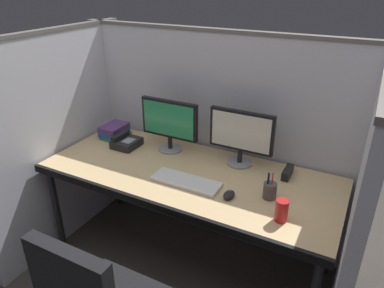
{
  "coord_description": "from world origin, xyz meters",
  "views": [
    {
      "loc": [
        0.95,
        -1.45,
        1.9
      ],
      "look_at": [
        0.0,
        0.35,
        0.92
      ],
      "focal_mm": 33.48,
      "sensor_mm": 36.0,
      "label": 1
    }
  ],
  "objects": [
    {
      "name": "cubicle_partition_rear",
      "position": [
        0.0,
        0.74,
        0.79
      ],
      "size": [
        2.21,
        0.06,
        1.57
      ],
      "color": "silver",
      "rests_on": "ground"
    },
    {
      "name": "cubicle_partition_right",
      "position": [
        0.99,
        0.2,
        0.79
      ],
      "size": [
        0.06,
        1.41,
        1.57
      ],
      "color": "silver",
      "rests_on": "ground"
    },
    {
      "name": "cubicle_partition_left",
      "position": [
        -0.99,
        0.2,
        0.79
      ],
      "size": [
        0.06,
        1.41,
        1.57
      ],
      "color": "silver",
      "rests_on": "ground"
    },
    {
      "name": "monitor_left",
      "position": [
        -0.27,
        0.52,
        0.96
      ],
      "size": [
        0.43,
        0.17,
        0.37
      ],
      "color": "gray",
      "rests_on": "desk"
    },
    {
      "name": "computer_mouse",
      "position": [
        0.34,
        0.16,
        0.76
      ],
      "size": [
        0.06,
        0.1,
        0.04
      ],
      "color": "black",
      "rests_on": "desk"
    },
    {
      "name": "pen_cup",
      "position": [
        0.54,
        0.26,
        0.79
      ],
      "size": [
        0.08,
        0.08,
        0.17
      ],
      "color": "#4C4742",
      "rests_on": "desk"
    },
    {
      "name": "red_stapler",
      "position": [
        0.57,
        0.55,
        0.77
      ],
      "size": [
        0.04,
        0.15,
        0.06
      ],
      "primitive_type": "cube",
      "color": "black",
      "rests_on": "desk"
    },
    {
      "name": "desk",
      "position": [
        0.0,
        0.29,
        0.69
      ],
      "size": [
        1.9,
        0.8,
        0.74
      ],
      "color": "tan",
      "rests_on": "ground"
    },
    {
      "name": "desk_phone",
      "position": [
        -0.59,
        0.42,
        0.77
      ],
      "size": [
        0.17,
        0.19,
        0.09
      ],
      "color": "black",
      "rests_on": "desk"
    },
    {
      "name": "book_stack",
      "position": [
        -0.77,
        0.52,
        0.79
      ],
      "size": [
        0.16,
        0.21,
        0.1
      ],
      "color": "#26723F",
      "rests_on": "desk"
    },
    {
      "name": "soda_can",
      "position": [
        0.66,
        0.09,
        0.8
      ],
      "size": [
        0.07,
        0.07,
        0.12
      ],
      "primitive_type": "cylinder",
      "color": "red",
      "rests_on": "desk"
    },
    {
      "name": "keyboard_main",
      "position": [
        0.05,
        0.18,
        0.75
      ],
      "size": [
        0.43,
        0.15,
        0.02
      ],
      "primitive_type": "cube",
      "color": "silver",
      "rests_on": "desk"
    },
    {
      "name": "monitor_right",
      "position": [
        0.25,
        0.56,
        0.96
      ],
      "size": [
        0.43,
        0.17,
        0.37
      ],
      "color": "gray",
      "rests_on": "desk"
    }
  ]
}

